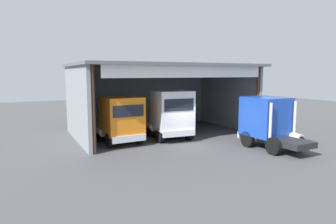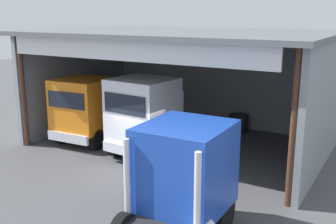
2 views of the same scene
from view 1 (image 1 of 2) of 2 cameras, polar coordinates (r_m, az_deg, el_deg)
ground_plane at (r=21.08m, az=3.70°, el=-6.05°), size 80.00×80.00×0.00m
workshop_shed at (r=25.14m, az=-2.21°, el=4.93°), size 13.99×9.40×5.61m
truck_orange_center_bay at (r=20.92m, az=-9.07°, el=-1.33°), size 2.81×4.60×3.30m
truck_white_left_bay at (r=22.05m, az=0.54°, el=-0.33°), size 2.84×4.71×3.64m
truck_blue_yard_outside at (r=20.71m, az=18.60°, el=-1.64°), size 2.59×4.75×3.33m
oil_drum at (r=29.69m, az=5.05°, el=-1.22°), size 0.58×0.58×0.95m
tool_cart at (r=28.46m, az=-0.98°, el=-1.51°), size 0.90×0.60×1.00m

